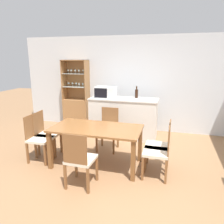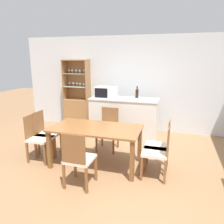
{
  "view_description": "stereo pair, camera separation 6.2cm",
  "coord_description": "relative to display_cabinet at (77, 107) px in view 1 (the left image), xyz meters",
  "views": [
    {
      "loc": [
        0.89,
        -3.28,
        1.98
      ],
      "look_at": [
        -0.34,
        1.09,
        0.84
      ],
      "focal_mm": 35.0,
      "sensor_mm": 36.0,
      "label": 1
    },
    {
      "loc": [
        0.95,
        -3.26,
        1.98
      ],
      "look_at": [
        -0.34,
        1.09,
        0.84
      ],
      "focal_mm": 35.0,
      "sensor_mm": 36.0,
      "label": 2
    }
  ],
  "objects": [
    {
      "name": "ground_plane",
      "position": [
        1.79,
        -2.43,
        -0.56
      ],
      "size": [
        18.0,
        18.0,
        0.0
      ],
      "primitive_type": "plane",
      "color": "#936B47"
    },
    {
      "name": "wall_back",
      "position": [
        1.79,
        0.2,
        0.71
      ],
      "size": [
        6.8,
        0.06,
        2.55
      ],
      "color": "silver",
      "rests_on": "ground_plane"
    },
    {
      "name": "kitchen_counter",
      "position": [
        1.52,
        -0.53,
        -0.07
      ],
      "size": [
        1.68,
        0.63,
        0.99
      ],
      "color": "silver",
      "rests_on": "ground_plane"
    },
    {
      "name": "display_cabinet",
      "position": [
        0.0,
        0.0,
        0.0
      ],
      "size": [
        0.73,
        0.36,
        1.91
      ],
      "color": "#A37042",
      "rests_on": "ground_plane"
    },
    {
      "name": "dining_table",
      "position": [
        1.38,
        -2.14,
        0.08
      ],
      "size": [
        1.64,
        0.86,
        0.74
      ],
      "color": "brown",
      "rests_on": "ground_plane"
    },
    {
      "name": "dining_chair_side_left_far",
      "position": [
        0.23,
        -2.02,
        -0.1
      ],
      "size": [
        0.43,
        0.43,
        0.91
      ],
      "rotation": [
        0.0,
        0.0,
        -1.52
      ],
      "color": "beige",
      "rests_on": "ground_plane"
    },
    {
      "name": "dining_chair_head_near",
      "position": [
        1.38,
        -2.9,
        -0.1
      ],
      "size": [
        0.42,
        0.42,
        0.91
      ],
      "rotation": [
        0.0,
        0.0,
        -0.02
      ],
      "color": "beige",
      "rests_on": "ground_plane"
    },
    {
      "name": "dining_chair_side_right_far",
      "position": [
        2.52,
        -2.01,
        -0.1
      ],
      "size": [
        0.43,
        0.43,
        0.91
      ],
      "rotation": [
        0.0,
        0.0,
        1.54
      ],
      "color": "beige",
      "rests_on": "ground_plane"
    },
    {
      "name": "dining_chair_side_right_near",
      "position": [
        2.52,
        -2.27,
        -0.1
      ],
      "size": [
        0.42,
        0.42,
        0.91
      ],
      "rotation": [
        0.0,
        0.0,
        1.57
      ],
      "color": "beige",
      "rests_on": "ground_plane"
    },
    {
      "name": "dining_chair_side_left_near",
      "position": [
        0.23,
        -2.27,
        -0.1
      ],
      "size": [
        0.42,
        0.42,
        0.91
      ],
      "rotation": [
        0.0,
        0.0,
        -1.55
      ],
      "color": "beige",
      "rests_on": "ground_plane"
    },
    {
      "name": "dining_chair_head_far",
      "position": [
        1.38,
        -1.39,
        -0.1
      ],
      "size": [
        0.42,
        0.42,
        0.91
      ],
      "rotation": [
        0.0,
        0.0,
        3.15
      ],
      "color": "beige",
      "rests_on": "ground_plane"
    },
    {
      "name": "microwave",
      "position": [
        1.05,
        -0.53,
        0.57
      ],
      "size": [
        0.51,
        0.34,
        0.27
      ],
      "color": "silver",
      "rests_on": "kitchen_counter"
    },
    {
      "name": "wine_bottle",
      "position": [
        1.81,
        -0.37,
        0.54
      ],
      "size": [
        0.08,
        0.08,
        0.3
      ],
      "color": "black",
      "rests_on": "kitchen_counter"
    }
  ]
}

